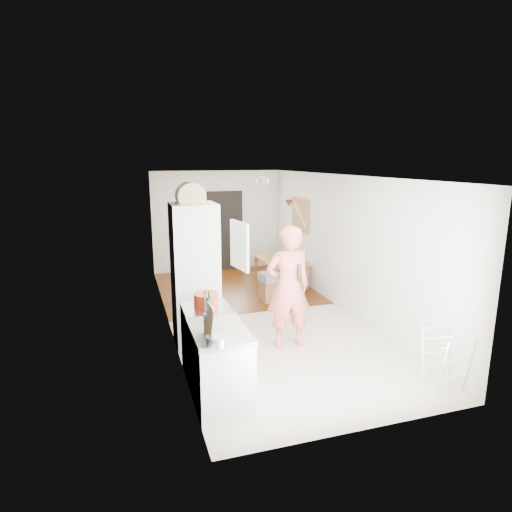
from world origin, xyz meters
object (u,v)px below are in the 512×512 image
person (288,276)px  drying_rack (445,360)px  dining_chair (294,277)px  stool (270,291)px  dining_table (281,273)px

person → drying_rack: 2.33m
dining_chair → stool: dining_chair is taller
stool → drying_rack: drying_rack is taller
person → dining_table: 3.54m
person → dining_table: person is taller
person → drying_rack: bearing=130.2°
dining_table → drying_rack: drying_rack is taller
person → stool: size_ratio=5.11×
dining_table → person: bearing=159.1°
dining_chair → drying_rack: 3.94m
drying_rack → dining_table: bearing=104.4°
dining_chair → drying_rack: (0.36, -3.92, -0.04)m
dining_table → dining_chair: 1.10m
drying_rack → person: bearing=139.4°
dining_chair → stool: (-0.57, -0.12, -0.22)m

